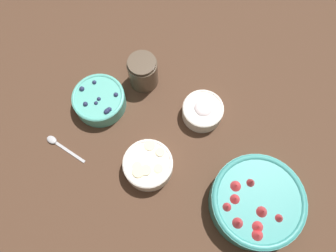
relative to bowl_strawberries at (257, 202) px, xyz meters
name	(u,v)px	position (x,y,z in m)	size (l,w,h in m)	color
ground_plane	(165,122)	(0.27, -0.22, -0.04)	(4.00, 4.00, 0.00)	#4C3323
bowl_strawberries	(257,202)	(0.00, 0.00, 0.00)	(0.25, 0.25, 0.10)	teal
bowl_blueberries	(99,100)	(0.47, -0.26, -0.01)	(0.16, 0.16, 0.06)	#56B7A8
bowl_bananas	(148,165)	(0.30, -0.07, -0.01)	(0.14, 0.14, 0.06)	white
bowl_cream	(203,111)	(0.16, -0.25, -0.01)	(0.12, 0.12, 0.06)	silver
jar_chocolate	(143,73)	(0.34, -0.35, 0.01)	(0.09, 0.09, 0.11)	brown
spoon	(59,144)	(0.57, -0.12, -0.04)	(0.13, 0.08, 0.01)	#B2B2B7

